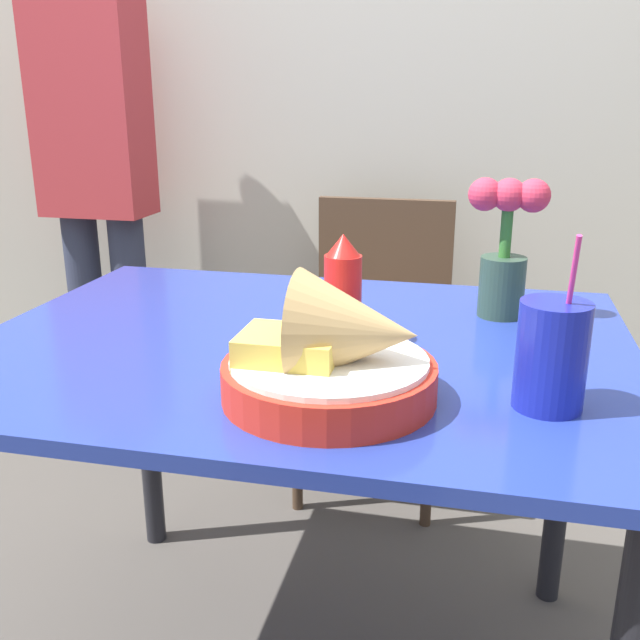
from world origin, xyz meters
TOP-DOWN VIEW (x-y plane):
  - wall_window at (0.00, 1.16)m, footprint 7.00×0.06m
  - dining_table at (0.00, 0.00)m, footprint 1.11×0.86m
  - chair_far_window at (0.01, 0.87)m, footprint 0.40×0.40m
  - food_basket at (0.11, -0.23)m, footprint 0.30×0.30m
  - ketchup_bottle at (0.07, 0.01)m, footprint 0.06×0.06m
  - drink_cup at (0.39, -0.19)m, footprint 0.09×0.09m
  - flower_vase at (0.33, 0.22)m, footprint 0.15×0.08m
  - person_standing at (-0.88, 0.89)m, footprint 0.32×0.18m

SIDE VIEW (x-z plane):
  - chair_far_window at x=0.01m, z-range 0.08..0.92m
  - dining_table at x=0.00m, z-range 0.26..0.99m
  - food_basket at x=0.11m, z-range 0.69..0.88m
  - drink_cup at x=0.39m, z-range 0.67..0.91m
  - ketchup_bottle at x=0.07m, z-range 0.72..0.91m
  - flower_vase at x=0.33m, z-range 0.73..0.99m
  - person_standing at x=-0.88m, z-range 0.12..1.69m
  - wall_window at x=0.00m, z-range 0.00..2.60m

